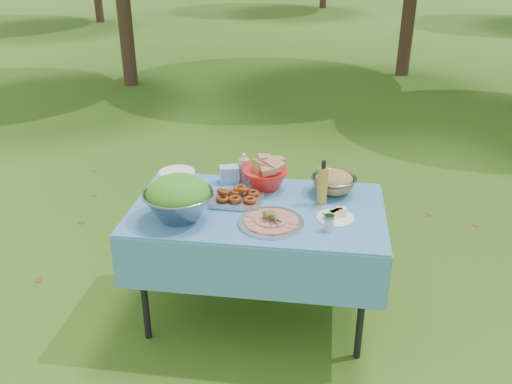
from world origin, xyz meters
TOP-DOWN VIEW (x-y plane):
  - ground at (0.00, 0.00)m, footprint 80.00×80.00m
  - picnic_table at (0.00, 0.00)m, footprint 1.46×0.86m
  - salad_bowl at (-0.42, -0.19)m, footprint 0.48×0.48m
  - pasta_bowl_white at (-0.54, 0.08)m, footprint 0.29×0.29m
  - plate_stack at (-0.56, 0.30)m, footprint 0.29×0.29m
  - wipes_box at (-0.23, 0.33)m, footprint 0.14×0.12m
  - sanitizer_bottle at (-0.14, 0.37)m, footprint 0.08×0.08m
  - bread_bowl at (0.01, 0.28)m, footprint 0.36×0.36m
  - pasta_bowl_steel at (0.43, 0.26)m, footprint 0.34×0.34m
  - fried_tray at (-0.13, 0.04)m, footprint 0.30×0.22m
  - charcuterie_platter at (0.10, -0.18)m, footprint 0.38×0.38m
  - oil_bottle at (0.37, 0.11)m, footprint 0.07×0.07m
  - cheese_plate at (0.45, -0.08)m, footprint 0.25×0.25m
  - shaker at (0.41, -0.21)m, footprint 0.07×0.07m

SIDE VIEW (x-z plane):
  - ground at x=0.00m, z-range 0.00..0.00m
  - picnic_table at x=0.00m, z-range 0.00..0.76m
  - cheese_plate at x=0.45m, z-range 0.76..0.82m
  - plate_stack at x=-0.56m, z-range 0.76..0.83m
  - fried_tray at x=-0.13m, z-range 0.76..0.83m
  - charcuterie_platter at x=0.10m, z-range 0.76..0.84m
  - shaker at x=0.41m, z-range 0.76..0.85m
  - wipes_box at x=-0.23m, z-range 0.76..0.87m
  - pasta_bowl_white at x=-0.54m, z-range 0.76..0.89m
  - pasta_bowl_steel at x=0.43m, z-range 0.76..0.91m
  - sanitizer_bottle at x=-0.14m, z-range 0.76..0.94m
  - bread_bowl at x=0.01m, z-range 0.76..0.95m
  - salad_bowl at x=-0.42m, z-range 0.76..1.01m
  - oil_bottle at x=0.37m, z-range 0.76..1.03m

